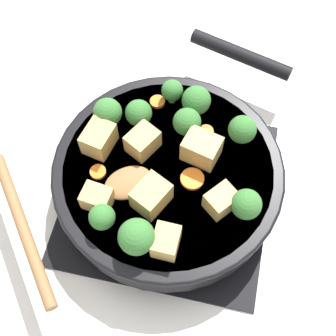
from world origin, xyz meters
TOP-DOWN VIEW (x-y plane):
  - ground_plane at (0.00, 0.00)m, footprint 2.40×2.40m
  - front_burner_grate at (0.00, 0.00)m, footprint 0.31×0.31m
  - skillet_pan at (-0.00, -0.00)m, footprint 0.33×0.44m
  - wooden_spoon at (0.11, 0.09)m, footprint 0.24×0.23m
  - tofu_cube_center_large at (-0.04, -0.03)m, footprint 0.06×0.05m
  - tofu_cube_near_handle at (0.04, -0.02)m, footprint 0.05×0.05m
  - tofu_cube_east_chunk at (-0.08, 0.04)m, footprint 0.05×0.05m
  - tofu_cube_west_chunk at (0.10, -0.02)m, footprint 0.05×0.05m
  - tofu_cube_back_piece at (0.01, 0.06)m, footprint 0.05×0.06m
  - tofu_cube_front_piece at (-0.02, 0.11)m, footprint 0.03×0.04m
  - tofu_cube_mid_small at (0.08, 0.07)m, footprint 0.04×0.04m
  - broccoli_floret_near_spoon at (0.02, -0.12)m, footprint 0.03×0.03m
  - broccoli_floret_center_top at (-0.09, -0.07)m, footprint 0.04×0.04m
  - broccoli_floret_east_rim at (0.01, 0.12)m, footprint 0.05×0.05m
  - broccoli_floret_west_rim at (0.10, -0.06)m, footprint 0.04×0.04m
  - broccoli_floret_north_edge at (-0.02, -0.10)m, footprint 0.04×0.04m
  - broccoli_floret_south_cluster at (0.06, 0.10)m, footprint 0.03×0.03m
  - broccoli_floret_mid_floret at (-0.01, -0.06)m, footprint 0.04×0.04m
  - broccoli_floret_small_inner at (-0.11, 0.04)m, footprint 0.04×0.04m
  - broccoli_floret_tall_stem at (0.06, -0.06)m, footprint 0.04×0.04m
  - carrot_slice_orange_thin at (0.04, -0.11)m, footprint 0.02×0.02m
  - carrot_slice_near_center at (-0.04, -0.07)m, footprint 0.02×0.02m
  - carrot_slice_edge_slice at (0.09, 0.03)m, footprint 0.02×0.02m
  - carrot_slice_under_broccoli at (-0.04, 0.01)m, footprint 0.03×0.03m

SIDE VIEW (x-z plane):
  - ground_plane at x=0.00m, z-range 0.00..0.00m
  - front_burner_grate at x=0.00m, z-range 0.00..0.03m
  - skillet_pan at x=0.00m, z-range 0.03..0.09m
  - carrot_slice_orange_thin at x=0.04m, z-range 0.08..0.09m
  - carrot_slice_near_center at x=-0.04m, z-range 0.08..0.09m
  - carrot_slice_edge_slice at x=0.09m, z-range 0.08..0.09m
  - carrot_slice_under_broccoli at x=-0.04m, z-range 0.08..0.09m
  - wooden_spoon at x=0.11m, z-range 0.08..0.10m
  - tofu_cube_mid_small at x=0.08m, z-range 0.08..0.11m
  - tofu_cube_east_chunk at x=-0.08m, z-range 0.08..0.11m
  - tofu_cube_front_piece at x=-0.02m, z-range 0.08..0.11m
  - tofu_cube_near_handle at x=0.04m, z-range 0.08..0.12m
  - tofu_cube_west_chunk at x=0.10m, z-range 0.08..0.12m
  - tofu_cube_back_piece at x=0.01m, z-range 0.08..0.12m
  - tofu_cube_center_large at x=-0.04m, z-range 0.08..0.12m
  - broccoli_floret_near_spoon at x=0.02m, z-range 0.08..0.13m
  - broccoli_floret_south_cluster at x=0.06m, z-range 0.08..0.13m
  - broccoli_floret_tall_stem at x=0.06m, z-range 0.08..0.13m
  - broccoli_floret_center_top at x=-0.09m, z-range 0.08..0.13m
  - broccoli_floret_mid_floret at x=-0.01m, z-range 0.08..0.13m
  - broccoli_floret_small_inner at x=-0.11m, z-range 0.08..0.13m
  - broccoli_floret_west_rim at x=0.10m, z-range 0.08..0.13m
  - broccoli_floret_north_edge at x=-0.02m, z-range 0.08..0.13m
  - broccoli_floret_east_rim at x=0.01m, z-range 0.08..0.14m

